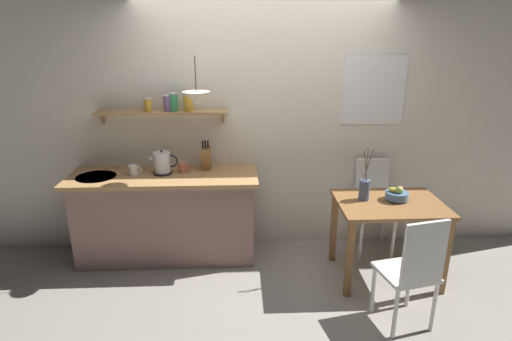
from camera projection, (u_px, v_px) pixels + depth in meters
The scene contains 14 objects.
ground_plane at pixel (267, 270), 4.10m from camera, with size 14.00×14.00×0.00m, color gray.
back_wall at pixel (284, 121), 4.29m from camera, with size 6.80×0.11×2.70m.
kitchen_counter at pixel (166, 216), 4.21m from camera, with size 1.83×0.63×0.90m.
wall_shelf at pixel (166, 108), 4.04m from camera, with size 1.28×0.20×0.31m.
dining_table at pixel (389, 215), 3.82m from camera, with size 0.95×0.71×0.76m.
dining_chair_near at pixel (413, 269), 3.15m from camera, with size 0.47×0.46×0.96m.
dining_chair_far at pixel (373, 201), 4.37m from camera, with size 0.40×0.41×0.97m.
fruit_bowl at pixel (397, 194), 3.80m from camera, with size 0.21×0.21×0.14m.
twig_vase at pixel (364, 189), 3.80m from camera, with size 0.10×0.10×0.49m.
electric_kettle at pixel (163, 163), 4.05m from camera, with size 0.27×0.18×0.24m.
knife_block at pixel (206, 158), 4.18m from camera, with size 0.09×0.19×0.31m.
coffee_mug_by_sink at pixel (133, 170), 4.04m from camera, with size 0.13×0.09×0.09m.
coffee_mug_spare at pixel (182, 168), 4.11m from camera, with size 0.12×0.08×0.10m.
pendant_lamp at pixel (196, 98), 3.70m from camera, with size 0.25×0.25×0.42m.
Camera 1 is at (-0.27, -3.56, 2.24)m, focal length 29.36 mm.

